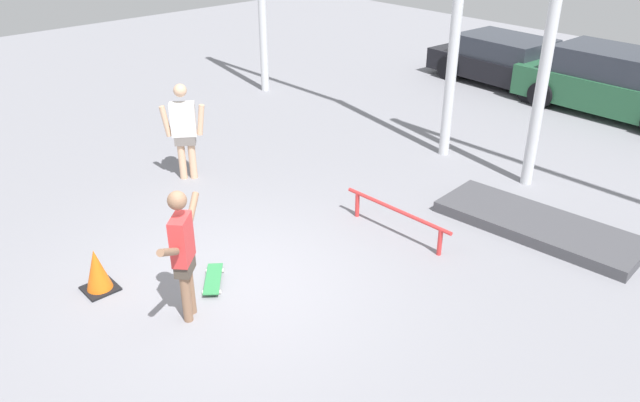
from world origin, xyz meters
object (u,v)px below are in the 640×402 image
at_px(manual_pad, 538,225).
at_px(traffic_cone, 97,271).
at_px(skateboard, 213,279).
at_px(bystander, 184,128).
at_px(parked_car_green, 614,84).
at_px(grind_rail, 397,215).
at_px(parked_car_black, 507,61).
at_px(skateboarder, 183,249).

height_order(manual_pad, traffic_cone, traffic_cone).
distance_m(skateboard, bystander, 3.64).
height_order(parked_car_green, traffic_cone, parked_car_green).
bearing_deg(grind_rail, parked_car_black, 112.33).
bearing_deg(manual_pad, bystander, -150.85).
bearing_deg(manual_pad, traffic_cone, -118.34).
bearing_deg(skateboarder, traffic_cone, -108.46).
bearing_deg(traffic_cone, manual_pad, 61.66).
bearing_deg(skateboard, grind_rail, 112.89).
relative_size(manual_pad, grind_rail, 1.55).
xyz_separation_m(skateboard, grind_rail, (0.80, 2.83, 0.28)).
relative_size(skateboard, parked_car_green, 0.16).
bearing_deg(skateboard, bystander, -167.84).
height_order(parked_car_black, parked_car_green, parked_car_green).
xyz_separation_m(parked_car_black, parked_car_green, (3.01, -0.25, 0.10)).
bearing_deg(parked_car_green, grind_rail, -86.42).
bearing_deg(manual_pad, parked_car_black, 126.36).
height_order(parked_car_black, traffic_cone, parked_car_black).
height_order(skateboarder, parked_car_black, skateboarder).
distance_m(skateboard, manual_pad, 5.08).
relative_size(skateboard, grind_rail, 0.36).
height_order(grind_rail, parked_car_green, parked_car_green).
xyz_separation_m(manual_pad, parked_car_black, (-4.82, 6.55, 0.52)).
xyz_separation_m(manual_pad, parked_car_green, (-1.81, 6.30, 0.62)).
relative_size(skateboard, traffic_cone, 1.16).
xyz_separation_m(skateboarder, grind_rail, (0.39, 3.46, -0.64)).
bearing_deg(skateboarder, manual_pad, 118.47).
distance_m(manual_pad, parked_car_black, 8.15).
height_order(skateboarder, bystander, bystander).
height_order(grind_rail, traffic_cone, traffic_cone).
distance_m(parked_car_green, bystander, 9.96).
relative_size(manual_pad, traffic_cone, 5.07).
xyz_separation_m(skateboarder, manual_pad, (1.80, 5.20, -0.90)).
bearing_deg(parked_car_green, skateboard, -91.39).
relative_size(parked_car_black, bystander, 2.40).
xyz_separation_m(grind_rail, parked_car_green, (-0.40, 8.04, 0.36)).
distance_m(skateboard, grind_rail, 2.96).
height_order(manual_pad, parked_car_green, parked_car_green).
distance_m(parked_car_black, bystander, 9.57).
distance_m(skateboard, traffic_cone, 1.52).
xyz_separation_m(parked_car_black, bystander, (-0.55, -9.54, 0.37)).
bearing_deg(parked_car_green, bystander, -110.21).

